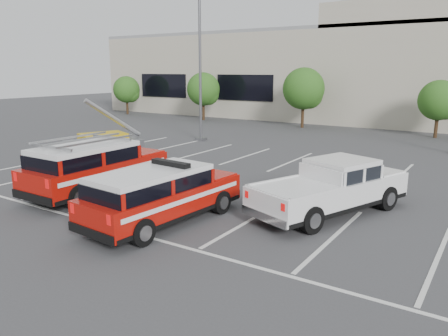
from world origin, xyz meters
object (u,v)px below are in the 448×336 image
object	(u,v)px
convention_building	(399,69)
fire_chief_suv	(161,199)
white_pickup	(331,192)
tree_mid_left	(305,90)
utility_rig	(101,148)
ladder_suv	(95,171)
tree_mid_right	(440,102)
tree_left	(204,90)
light_pole_left	(200,61)
tree_far_left	(127,90)

from	to	relation	value
convention_building	fire_chief_suv	distance (m)	33.80
fire_chief_suv	white_pickup	world-z (taller)	fire_chief_suv
convention_building	tree_mid_left	distance (m)	11.19
utility_rig	ladder_suv	bearing A→B (deg)	-20.59
tree_mid_right	white_pickup	bearing A→B (deg)	-91.52
tree_left	fire_chief_suv	distance (m)	28.38
white_pickup	utility_rig	bearing A→B (deg)	-166.55
light_pole_left	utility_rig	xyz separation A→B (m)	(-0.41, -8.21, -4.53)
tree_mid_right	tree_mid_left	bearing A→B (deg)	180.00
light_pole_left	white_pickup	bearing A→B (deg)	-38.24
tree_left	ladder_suv	world-z (taller)	tree_left
convention_building	tree_mid_right	xyz separation A→B (m)	(4.91, -9.82, -2.22)
light_pole_left	fire_chief_suv	size ratio (longest dim) A/B	1.86
tree_mid_left	utility_rig	distance (m)	18.75
tree_mid_left	ladder_suv	size ratio (longest dim) A/B	0.86
tree_left	tree_mid_right	bearing A→B (deg)	-0.00
tree_mid_left	utility_rig	world-z (taller)	tree_mid_left
tree_mid_left	fire_chief_suv	size ratio (longest dim) A/B	0.88
tree_left	utility_rig	size ratio (longest dim) A/B	1.02
tree_left	tree_mid_right	xyz separation A→B (m)	(20.00, -0.00, -0.27)
white_pickup	tree_mid_right	bearing A→B (deg)	109.32
white_pickup	utility_rig	distance (m)	13.08
tree_left	white_pickup	world-z (taller)	tree_left
tree_mid_right	fire_chief_suv	world-z (taller)	tree_mid_right
convention_building	light_pole_left	xyz separation A→B (m)	(-8.18, -19.86, 0.47)
tree_far_left	tree_mid_left	world-z (taller)	tree_mid_left
convention_building	tree_mid_right	distance (m)	11.20
tree_left	white_pickup	bearing A→B (deg)	-45.69
light_pole_left	white_pickup	distance (m)	16.61
tree_mid_right	white_pickup	distance (m)	20.03
tree_far_left	tree_mid_left	bearing A→B (deg)	0.00
fire_chief_suv	tree_far_left	bearing A→B (deg)	141.32
tree_left	tree_mid_left	xyz separation A→B (m)	(10.00, 0.00, 0.27)
convention_building	tree_mid_left	size ratio (longest dim) A/B	12.38
tree_left	tree_mid_right	distance (m)	20.00
tree_far_left	utility_rig	bearing A→B (deg)	-47.91
tree_mid_left	ladder_suv	bearing A→B (deg)	-87.19
tree_mid_right	white_pickup	size ratio (longest dim) A/B	0.65
convention_building	tree_far_left	size ratio (longest dim) A/B	15.04
tree_far_left	utility_rig	xyz separation A→B (m)	(16.50, -18.26, -1.85)
convention_building	white_pickup	world-z (taller)	convention_building
tree_far_left	white_pickup	world-z (taller)	tree_far_left
ladder_suv	tree_far_left	bearing A→B (deg)	133.10
convention_building	white_pickup	bearing A→B (deg)	-81.63
light_pole_left	ladder_suv	bearing A→B (deg)	-71.54
tree_far_left	white_pickup	distance (m)	35.63
tree_far_left	light_pole_left	xyz separation A→B (m)	(16.91, -10.05, 2.68)
white_pickup	utility_rig	size ratio (longest dim) A/B	1.40
tree_left	utility_rig	world-z (taller)	tree_left
ladder_suv	white_pickup	bearing A→B (deg)	17.92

